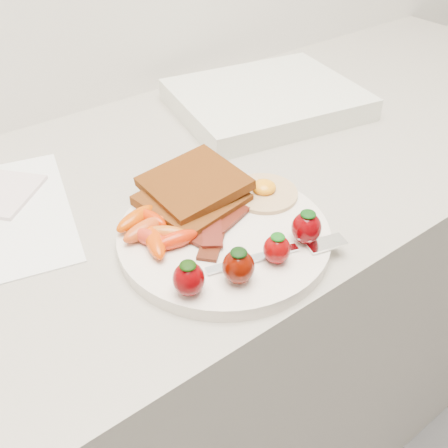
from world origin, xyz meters
TOP-DOWN VIEW (x-y plane):
  - counter at (0.00, 1.70)m, footprint 2.00×0.60m
  - plate at (0.01, 1.54)m, footprint 0.27×0.27m
  - toast_lower at (0.00, 1.61)m, footprint 0.14×0.14m
  - toast_upper at (0.02, 1.63)m, footprint 0.12×0.12m
  - fried_egg at (0.10, 1.57)m, footprint 0.11×0.11m
  - bacon_strips at (-0.00, 1.55)m, footprint 0.11×0.11m
  - baby_carrots at (-0.07, 1.59)m, footprint 0.08×0.11m
  - strawberries at (-0.01, 1.47)m, footprint 0.20×0.05m
  - fork at (0.04, 1.46)m, footprint 0.17×0.07m
  - appliance at (0.29, 1.80)m, footprint 0.37×0.32m

SIDE VIEW (x-z plane):
  - counter at x=0.00m, z-range 0.00..0.90m
  - plate at x=0.01m, z-range 0.90..0.92m
  - appliance at x=0.29m, z-range 0.90..0.94m
  - fork at x=0.04m, z-range 0.92..0.92m
  - bacon_strips at x=0.00m, z-range 0.92..0.93m
  - fried_egg at x=0.10m, z-range 0.91..0.93m
  - toast_lower at x=0.00m, z-range 0.92..0.93m
  - baby_carrots at x=-0.07m, z-range 0.92..0.94m
  - strawberries at x=-0.01m, z-range 0.92..0.96m
  - toast_upper at x=0.02m, z-range 0.93..0.95m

